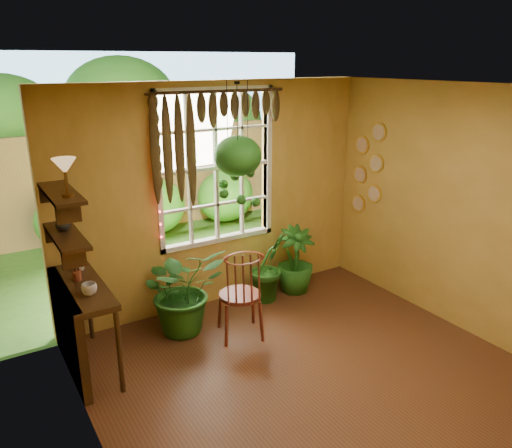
% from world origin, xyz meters
% --- Properties ---
extents(floor, '(4.50, 4.50, 0.00)m').
position_xyz_m(floor, '(0.00, 0.00, 0.00)').
color(floor, '#522C17').
rests_on(floor, ground).
extents(ceiling, '(4.50, 4.50, 0.00)m').
position_xyz_m(ceiling, '(0.00, 0.00, 2.70)').
color(ceiling, white).
rests_on(ceiling, wall_back).
extents(wall_back, '(4.00, 0.00, 4.00)m').
position_xyz_m(wall_back, '(0.00, 2.25, 1.35)').
color(wall_back, gold).
rests_on(wall_back, floor).
extents(wall_left, '(0.00, 4.50, 4.50)m').
position_xyz_m(wall_left, '(-2.00, 0.00, 1.35)').
color(wall_left, gold).
rests_on(wall_left, floor).
extents(wall_right, '(0.00, 4.50, 4.50)m').
position_xyz_m(wall_right, '(2.00, 0.00, 1.35)').
color(wall_right, gold).
rests_on(wall_right, floor).
extents(window, '(1.52, 0.10, 1.86)m').
position_xyz_m(window, '(0.00, 2.28, 1.70)').
color(window, white).
rests_on(window, wall_back).
extents(valance_vine, '(1.70, 0.12, 1.10)m').
position_xyz_m(valance_vine, '(-0.08, 2.16, 2.28)').
color(valance_vine, '#3C2510').
rests_on(valance_vine, window).
extents(string_lights, '(0.03, 0.03, 1.54)m').
position_xyz_m(string_lights, '(-0.76, 2.19, 1.75)').
color(string_lights, '#FF2633').
rests_on(string_lights, window).
extents(wall_plates, '(0.04, 0.32, 1.10)m').
position_xyz_m(wall_plates, '(1.98, 1.79, 1.55)').
color(wall_plates, '#F9F1CB').
rests_on(wall_plates, wall_right).
extents(counter_ledge, '(0.40, 1.20, 0.90)m').
position_xyz_m(counter_ledge, '(-1.91, 1.60, 0.55)').
color(counter_ledge, '#3C2510').
rests_on(counter_ledge, floor).
extents(shelf_lower, '(0.25, 0.90, 0.04)m').
position_xyz_m(shelf_lower, '(-1.88, 1.60, 1.40)').
color(shelf_lower, '#3C2510').
rests_on(shelf_lower, wall_left).
extents(shelf_upper, '(0.25, 0.90, 0.04)m').
position_xyz_m(shelf_upper, '(-1.88, 1.60, 1.80)').
color(shelf_upper, '#3C2510').
rests_on(shelf_upper, wall_left).
extents(backyard, '(14.00, 10.00, 12.00)m').
position_xyz_m(backyard, '(0.24, 6.87, 1.28)').
color(backyard, '#264F16').
rests_on(backyard, ground).
extents(windsor_chair, '(0.57, 0.59, 1.22)m').
position_xyz_m(windsor_chair, '(-0.22, 1.33, 0.35)').
color(windsor_chair, maroon).
rests_on(windsor_chair, floor).
extents(potted_plant_left, '(0.94, 0.82, 1.02)m').
position_xyz_m(potted_plant_left, '(-0.70, 1.77, 0.51)').
color(potted_plant_left, '#144813').
rests_on(potted_plant_left, floor).
extents(potted_plant_mid, '(0.56, 0.48, 0.91)m').
position_xyz_m(potted_plant_mid, '(0.52, 1.92, 0.45)').
color(potted_plant_mid, '#144813').
rests_on(potted_plant_mid, floor).
extents(potted_plant_right, '(0.56, 0.56, 0.87)m').
position_xyz_m(potted_plant_right, '(0.95, 1.94, 0.44)').
color(potted_plant_right, '#144813').
rests_on(potted_plant_right, floor).
extents(hanging_basket, '(0.54, 0.54, 1.41)m').
position_xyz_m(hanging_basket, '(0.10, 1.93, 1.85)').
color(hanging_basket, black).
rests_on(hanging_basket, ceiling).
extents(cup_a, '(0.16, 0.16, 0.11)m').
position_xyz_m(cup_a, '(-1.78, 1.34, 0.95)').
color(cup_a, silver).
rests_on(cup_a, counter_ledge).
extents(cup_b, '(0.15, 0.15, 0.11)m').
position_xyz_m(cup_b, '(-1.72, 1.96, 0.95)').
color(cup_b, beige).
rests_on(cup_b, counter_ledge).
extents(brush_jar, '(0.08, 0.08, 0.29)m').
position_xyz_m(brush_jar, '(-1.80, 1.71, 1.01)').
color(brush_jar, brown).
rests_on(brush_jar, counter_ledge).
extents(shelf_vase, '(0.15, 0.15, 0.14)m').
position_xyz_m(shelf_vase, '(-1.87, 1.72, 1.49)').
color(shelf_vase, '#B2AD99').
rests_on(shelf_vase, shelf_lower).
extents(tiffany_lamp, '(0.20, 0.20, 0.33)m').
position_xyz_m(tiffany_lamp, '(-1.86, 1.36, 2.06)').
color(tiffany_lamp, '#563918').
rests_on(tiffany_lamp, shelf_upper).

